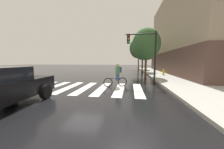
{
  "coord_description": "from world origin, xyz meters",
  "views": [
    {
      "loc": [
        3.19,
        -7.62,
        1.79
      ],
      "look_at": [
        1.97,
        0.37,
        0.92
      ],
      "focal_mm": 19.07,
      "sensor_mm": 36.0,
      "label": 1
    }
  ],
  "objects_px": {
    "street_tree_far": "(139,48)",
    "street_tree_near": "(146,44)",
    "traffic_light_near": "(145,48)",
    "cyclist": "(117,75)",
    "street_tree_mid": "(143,48)",
    "fire_hydrant": "(164,72)"
  },
  "relations": [
    {
      "from": "street_tree_far",
      "to": "street_tree_near",
      "type": "bearing_deg",
      "value": -90.12
    },
    {
      "from": "street_tree_near",
      "to": "traffic_light_near",
      "type": "bearing_deg",
      "value": -98.64
    },
    {
      "from": "cyclist",
      "to": "street_tree_mid",
      "type": "bearing_deg",
      "value": 76.3
    },
    {
      "from": "fire_hydrant",
      "to": "street_tree_mid",
      "type": "distance_m",
      "value": 6.29
    },
    {
      "from": "street_tree_far",
      "to": "traffic_light_near",
      "type": "bearing_deg",
      "value": -92.17
    },
    {
      "from": "traffic_light_near",
      "to": "street_tree_far",
      "type": "bearing_deg",
      "value": 87.83
    },
    {
      "from": "traffic_light_near",
      "to": "street_tree_near",
      "type": "relative_size",
      "value": 0.76
    },
    {
      "from": "fire_hydrant",
      "to": "street_tree_far",
      "type": "bearing_deg",
      "value": 101.53
    },
    {
      "from": "fire_hydrant",
      "to": "street_tree_far",
      "type": "distance_m",
      "value": 12.28
    },
    {
      "from": "fire_hydrant",
      "to": "street_tree_near",
      "type": "height_order",
      "value": "street_tree_near"
    },
    {
      "from": "cyclist",
      "to": "traffic_light_near",
      "type": "height_order",
      "value": "traffic_light_near"
    },
    {
      "from": "cyclist",
      "to": "street_tree_far",
      "type": "distance_m",
      "value": 18.95
    },
    {
      "from": "fire_hydrant",
      "to": "street_tree_mid",
      "type": "bearing_deg",
      "value": 113.48
    },
    {
      "from": "traffic_light_near",
      "to": "fire_hydrant",
      "type": "height_order",
      "value": "traffic_light_near"
    },
    {
      "from": "street_tree_near",
      "to": "street_tree_mid",
      "type": "relative_size",
      "value": 0.95
    },
    {
      "from": "fire_hydrant",
      "to": "street_tree_mid",
      "type": "height_order",
      "value": "street_tree_mid"
    },
    {
      "from": "street_tree_mid",
      "to": "street_tree_near",
      "type": "bearing_deg",
      "value": -92.12
    },
    {
      "from": "cyclist",
      "to": "street_tree_near",
      "type": "bearing_deg",
      "value": 64.87
    },
    {
      "from": "cyclist",
      "to": "street_tree_mid",
      "type": "xyz_separation_m",
      "value": [
        2.9,
        11.89,
        3.1
      ]
    },
    {
      "from": "street_tree_mid",
      "to": "fire_hydrant",
      "type": "bearing_deg",
      "value": -66.52
    },
    {
      "from": "traffic_light_near",
      "to": "street_tree_near",
      "type": "height_order",
      "value": "street_tree_near"
    },
    {
      "from": "cyclist",
      "to": "street_tree_near",
      "type": "relative_size",
      "value": 0.31
    }
  ]
}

